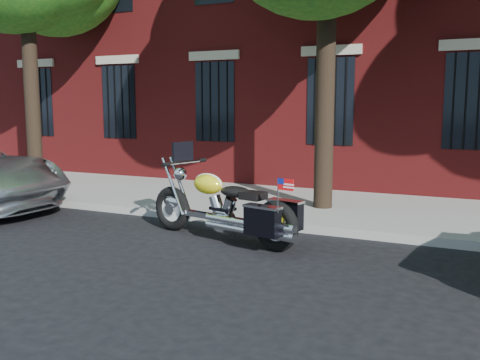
% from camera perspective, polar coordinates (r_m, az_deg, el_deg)
% --- Properties ---
extents(ground, '(120.00, 120.00, 0.00)m').
position_cam_1_polar(ground, '(8.11, -0.52, -7.20)').
color(ground, black).
rests_on(ground, ground).
extents(curb, '(40.00, 0.16, 0.15)m').
position_cam_1_polar(curb, '(9.32, 3.17, -4.72)').
color(curb, gray).
rests_on(curb, ground).
extents(sidewalk, '(40.00, 3.60, 0.15)m').
position_cam_1_polar(sidewalk, '(11.05, 6.83, -2.74)').
color(sidewalk, gray).
rests_on(sidewalk, ground).
extents(motorcycle, '(2.89, 1.30, 1.53)m').
position_cam_1_polar(motorcycle, '(8.32, -1.37, -3.16)').
color(motorcycle, black).
rests_on(motorcycle, ground).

